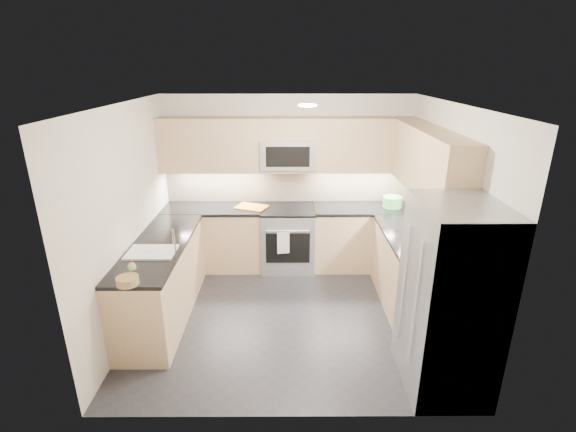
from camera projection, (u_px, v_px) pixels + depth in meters
The scene contains 35 objects.
floor at pixel (288, 313), 5.13m from camera, with size 3.60×3.20×0.00m, color #27262C.
ceiling at pixel (288, 104), 4.27m from camera, with size 3.60×3.20×0.02m, color beige.
wall_back at pixel (288, 181), 6.21m from camera, with size 3.60×0.02×2.50m, color beige.
wall_front at pixel (289, 291), 3.20m from camera, with size 3.60×0.02×2.50m, color beige.
wall_left at pixel (129, 219), 4.70m from camera, with size 0.02×3.20×2.50m, color beige.
wall_right at pixel (447, 218), 4.71m from camera, with size 0.02×3.20×2.50m, color beige.
base_cab_back_left at pixel (215, 238), 6.19m from camera, with size 1.42×0.60×0.90m, color tan.
base_cab_back_right at pixel (361, 238), 6.20m from camera, with size 1.42×0.60×0.90m, color tan.
base_cab_right at pixel (410, 275), 5.12m from camera, with size 0.60×1.70×0.90m, color tan.
base_cab_peninsula at pixel (163, 281), 4.97m from camera, with size 0.60×2.00×0.90m, color tan.
countertop_back_left at pixel (213, 209), 6.03m from camera, with size 1.42×0.63×0.04m, color black.
countertop_back_right at pixel (363, 208), 6.04m from camera, with size 1.42×0.63×0.04m, color black.
countertop_right at pixel (414, 240), 4.96m from camera, with size 0.63×1.70×0.04m, color black.
countertop_peninsula at pixel (158, 245), 4.81m from camera, with size 0.63×2.00×0.04m, color black.
upper_cab_back at pixel (288, 145), 5.84m from camera, with size 3.60×0.35×0.75m, color tan.
upper_cab_right at pixel (430, 163), 4.77m from camera, with size 0.35×1.95×0.75m, color tan.
backsplash_back at pixel (288, 185), 6.22m from camera, with size 3.60×0.01×0.51m, color #C7AD90.
backsplash_right at pixel (433, 210), 5.15m from camera, with size 0.01×2.30×0.51m, color #C7AD90.
gas_range at pixel (288, 239), 6.17m from camera, with size 0.76×0.65×0.91m, color #9FA0A7.
range_cooktop at pixel (288, 209), 6.02m from camera, with size 0.76×0.65×0.03m, color black.
oven_door_glass at pixel (288, 248), 5.87m from camera, with size 0.62×0.02×0.45m, color black.
oven_handle at pixel (288, 231), 5.75m from camera, with size 0.02×0.02×0.60m, color #B2B5BA.
microwave at pixel (288, 154), 5.86m from camera, with size 0.76×0.40×0.40m, color #A3A7AB.
microwave_door at pixel (288, 157), 5.67m from camera, with size 0.60×0.01×0.28m, color black.
refrigerator at pixel (450, 299), 3.75m from camera, with size 0.70×0.90×1.80m, color gray.
fridge_handle_left at pixel (415, 305), 3.56m from camera, with size 0.02×0.02×1.20m, color #B2B5BA.
fridge_handle_right at pixel (404, 284), 3.90m from camera, with size 0.02×0.02×1.20m, color #B2B5BA.
sink_basin at pixel (152, 258), 4.59m from camera, with size 0.52×0.38×0.16m, color white.
faucet at pixel (174, 241), 4.52m from camera, with size 0.03×0.03×0.28m, color silver.
utensil_bowl at pixel (392, 202), 6.01m from camera, with size 0.27×0.27×0.16m, color #4AAE50.
cutting_board at pixel (251, 207), 6.02m from camera, with size 0.43×0.30×0.01m, color orange.
fruit_basket at pixel (128, 281), 3.90m from camera, with size 0.21×0.21×0.08m, color #A77C4E.
fruit_apple at pixel (131, 265), 4.04m from camera, with size 0.07×0.07×0.07m, color red.
fruit_pear at pixel (132, 267), 3.99m from camera, with size 0.08×0.08×0.08m, color #6CAC49.
dish_towel_check at pixel (283, 243), 5.79m from camera, with size 0.17×0.01×0.32m, color white.
Camera 1 is at (-0.02, -4.41, 2.89)m, focal length 26.00 mm.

